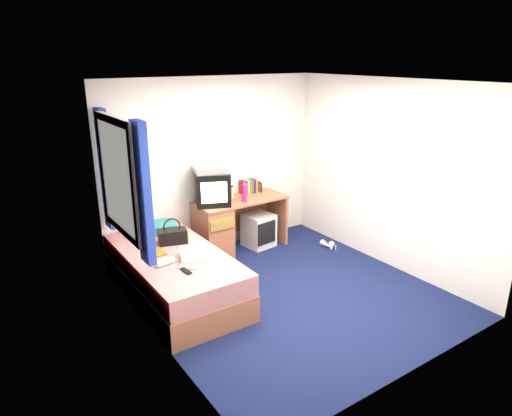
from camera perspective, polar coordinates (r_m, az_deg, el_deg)
ground at (r=5.44m, az=3.98°, el=-10.65°), size 3.40×3.40×0.00m
room_shell at (r=4.90m, az=4.36°, el=4.32°), size 3.40×3.40×3.40m
bed at (r=5.35m, az=-10.12°, el=-8.22°), size 1.01×2.00×0.54m
pillow at (r=5.86m, az=-12.54°, el=-2.45°), size 0.58×0.44×0.11m
desk at (r=6.34m, az=-4.11°, el=-2.22°), size 1.30×0.55×0.75m
storage_cube at (r=6.62m, az=0.32°, el=-2.78°), size 0.43×0.43×0.48m
crt_tv at (r=6.09m, az=-5.46°, el=2.48°), size 0.57×0.55×0.44m
vcr at (r=6.03m, az=-5.54°, el=4.91°), size 0.53×0.44×0.09m
book_row at (r=6.60m, az=-0.94°, el=2.73°), size 0.24×0.13×0.20m
picture_frame at (r=6.68m, az=0.52°, el=2.66°), size 0.05×0.12×0.14m
pink_water_bottle at (r=6.21m, az=-1.46°, el=1.85°), size 0.09×0.09×0.23m
aerosol_can at (r=6.38m, az=-2.99°, el=1.95°), size 0.05×0.05×0.16m
handbag at (r=5.47m, az=-10.40°, el=-3.43°), size 0.37×0.27×0.31m
towel at (r=5.06m, az=-7.81°, el=-5.71°), size 0.35×0.32×0.09m
magazine at (r=5.28m, az=-12.64°, el=-5.42°), size 0.21×0.28×0.01m
water_bottle at (r=4.95m, az=-11.28°, el=-6.63°), size 0.21×0.10×0.07m
colour_swatch_fan at (r=4.85m, az=-8.47°, el=-7.41°), size 0.20×0.20×0.01m
remote_control at (r=4.78m, az=-8.76°, el=-7.79°), size 0.06×0.16×0.02m
window_assembly at (r=4.98m, az=-16.53°, el=3.43°), size 0.11×1.42×1.40m
white_heels at (r=6.68m, az=9.11°, el=-4.70°), size 0.22×0.32×0.09m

